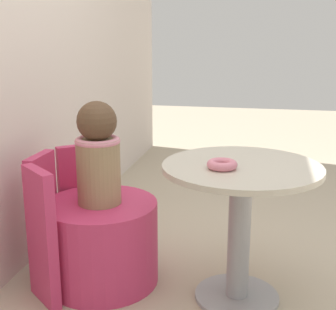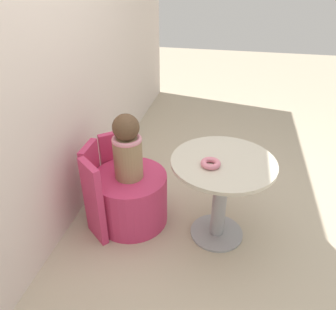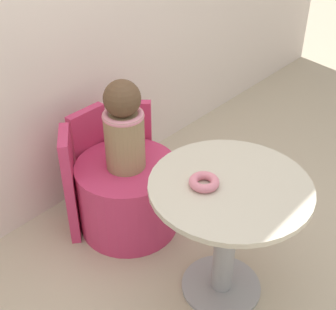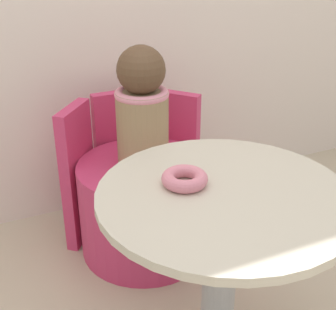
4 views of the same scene
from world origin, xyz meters
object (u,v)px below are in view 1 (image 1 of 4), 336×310
Objects in this scene: round_table at (240,205)px; child_figure at (98,154)px; donut at (222,165)px; tub_chair at (101,242)px.

child_figure is at bearing 87.73° from round_table.
round_table is 1.42× the size of child_figure.
child_figure is 0.60m from donut.
donut is at bearing 136.06° from round_table.
round_table is 0.70m from child_figure.
child_figure is (0.03, 0.67, 0.19)m from round_table.
round_table reaches higher than tub_chair.
child_figure reaches higher than donut.
donut is at bearing -100.40° from tub_chair.
round_table is at bearing -92.27° from tub_chair.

